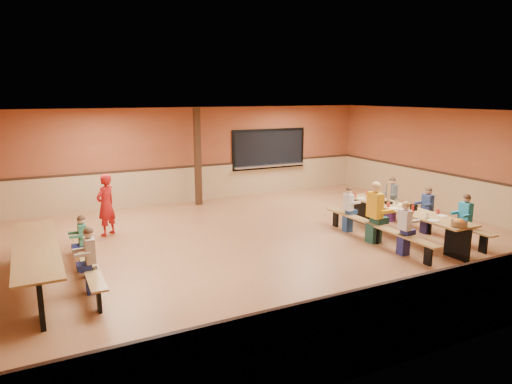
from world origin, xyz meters
name	(u,v)px	position (x,y,z in m)	size (l,w,h in m)	color
ground	(271,243)	(0.00, 0.00, 0.00)	(12.00, 12.00, 0.00)	#9A5F3A
room_envelope	(272,215)	(0.00, 0.00, 0.69)	(12.04, 10.04, 3.02)	brown
kitchen_pass_through	(269,151)	(2.60, 4.96, 1.49)	(2.78, 0.28, 1.38)	black
structural_post	(198,157)	(-0.20, 4.40, 1.50)	(0.18, 0.18, 3.00)	#311D10
cafeteria_table_main	(404,217)	(2.99, -1.09, 0.53)	(1.91, 3.70, 0.74)	#A37940
cafeteria_table_second	(37,258)	(-4.89, -0.22, 0.53)	(1.91, 3.70, 0.74)	#A37940
seated_child_white_left	(404,229)	(2.17, -1.95, 0.58)	(0.34, 0.28, 1.16)	silver
seated_adult_yellow	(375,213)	(2.17, -1.00, 0.71)	(0.47, 0.38, 1.41)	gold
seated_child_grey_left	(348,210)	(2.17, -0.03, 0.57)	(0.33, 0.27, 1.13)	silver
seated_child_teal_right	(465,221)	(3.82, -2.11, 0.59)	(0.36, 0.29, 1.19)	teal
seated_child_navy_right	(427,211)	(3.82, -1.02, 0.57)	(0.34, 0.28, 1.15)	navy
seated_child_char_right	(391,200)	(3.82, 0.23, 0.60)	(0.36, 0.30, 1.20)	#484F51
seated_child_green_sec	(83,244)	(-4.07, 0.14, 0.55)	(0.32, 0.26, 1.11)	#306B4E
seated_child_tan_sec	(91,261)	(-4.07, -0.98, 0.58)	(0.35, 0.28, 1.16)	tan
standing_woman	(106,205)	(-3.28, 2.38, 0.76)	(0.55, 0.36, 1.52)	#AC1413
punch_pitcher	(376,194)	(3.11, 0.04, 0.85)	(0.16, 0.16, 0.22)	#B22417
chip_bowl	(459,223)	(2.87, -2.74, 0.81)	(0.32, 0.32, 0.15)	orange
napkin_dispenser	(414,207)	(3.07, -1.30, 0.80)	(0.10, 0.14, 0.13)	black
condiment_mustard	(408,206)	(2.99, -1.18, 0.82)	(0.06, 0.06, 0.17)	yellow
condiment_ketchup	(413,209)	(2.86, -1.48, 0.82)	(0.06, 0.06, 0.17)	#B2140F
table_paddle	(388,198)	(2.97, -0.56, 0.88)	(0.16, 0.16, 0.56)	black
place_settings	(404,206)	(2.99, -1.09, 0.80)	(0.65, 3.30, 0.11)	beige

